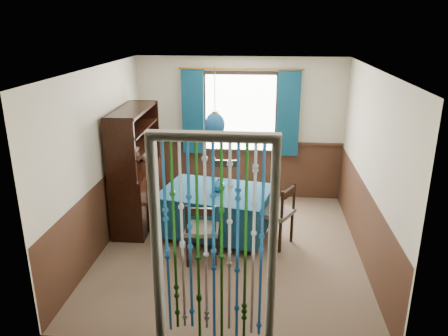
# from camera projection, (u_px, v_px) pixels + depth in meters

# --- Properties ---
(floor) EXTENTS (4.00, 4.00, 0.00)m
(floor) POSITION_uv_depth(u_px,v_px,m) (231.00, 248.00, 6.21)
(floor) COLOR brown
(floor) RESTS_ON ground
(ceiling) EXTENTS (4.00, 4.00, 0.00)m
(ceiling) POSITION_uv_depth(u_px,v_px,m) (232.00, 69.00, 5.40)
(ceiling) COLOR silver
(ceiling) RESTS_ON ground
(wall_back) EXTENTS (3.60, 0.00, 3.60)m
(wall_back) POSITION_uv_depth(u_px,v_px,m) (240.00, 129.00, 7.69)
(wall_back) COLOR beige
(wall_back) RESTS_ON ground
(wall_front) EXTENTS (3.60, 0.00, 3.60)m
(wall_front) POSITION_uv_depth(u_px,v_px,m) (213.00, 234.00, 3.92)
(wall_front) COLOR beige
(wall_front) RESTS_ON ground
(wall_left) EXTENTS (0.00, 4.00, 4.00)m
(wall_left) POSITION_uv_depth(u_px,v_px,m) (100.00, 161.00, 5.97)
(wall_left) COLOR beige
(wall_left) RESTS_ON ground
(wall_right) EXTENTS (0.00, 4.00, 4.00)m
(wall_right) POSITION_uv_depth(u_px,v_px,m) (370.00, 169.00, 5.64)
(wall_right) COLOR beige
(wall_right) RESTS_ON ground
(wainscot_back) EXTENTS (3.60, 0.00, 3.60)m
(wainscot_back) POSITION_uv_depth(u_px,v_px,m) (240.00, 169.00, 7.92)
(wainscot_back) COLOR #3F2518
(wainscot_back) RESTS_ON ground
(wainscot_front) EXTENTS (3.60, 0.00, 3.60)m
(wainscot_front) POSITION_uv_depth(u_px,v_px,m) (214.00, 304.00, 4.18)
(wainscot_front) COLOR #3F2518
(wainscot_front) RESTS_ON ground
(wainscot_left) EXTENTS (0.00, 4.00, 4.00)m
(wainscot_left) POSITION_uv_depth(u_px,v_px,m) (106.00, 211.00, 6.21)
(wainscot_left) COLOR #3F2518
(wainscot_left) RESTS_ON ground
(wainscot_right) EXTENTS (0.00, 4.00, 4.00)m
(wainscot_right) POSITION_uv_depth(u_px,v_px,m) (362.00, 221.00, 5.88)
(wainscot_right) COLOR #3F2518
(wainscot_right) RESTS_ON ground
(window) EXTENTS (1.32, 0.12, 1.42)m
(window) POSITION_uv_depth(u_px,v_px,m) (240.00, 113.00, 7.54)
(window) COLOR black
(window) RESTS_ON wall_back
(doorway) EXTENTS (1.16, 0.12, 2.18)m
(doorway) POSITION_uv_depth(u_px,v_px,m) (214.00, 251.00, 4.04)
(doorway) COLOR silver
(doorway) RESTS_ON ground
(dining_table) EXTENTS (1.71, 1.35, 0.74)m
(dining_table) POSITION_uv_depth(u_px,v_px,m) (216.00, 210.00, 6.40)
(dining_table) COLOR #0F364E
(dining_table) RESTS_ON floor
(chair_near) EXTENTS (0.45, 0.43, 0.88)m
(chair_near) POSITION_uv_depth(u_px,v_px,m) (202.00, 230.00, 5.71)
(chair_near) COLOR black
(chair_near) RESTS_ON floor
(chair_far) EXTENTS (0.51, 0.49, 0.98)m
(chair_far) POSITION_uv_depth(u_px,v_px,m) (226.00, 189.00, 6.96)
(chair_far) COLOR black
(chair_far) RESTS_ON floor
(chair_left) EXTENTS (0.45, 0.47, 0.85)m
(chair_left) POSITION_uv_depth(u_px,v_px,m) (162.00, 200.00, 6.69)
(chair_left) COLOR black
(chair_left) RESTS_ON floor
(chair_right) EXTENTS (0.60, 0.60, 0.92)m
(chair_right) POSITION_uv_depth(u_px,v_px,m) (278.00, 213.00, 6.16)
(chair_right) COLOR black
(chair_right) RESTS_ON floor
(sideboard) EXTENTS (0.53, 1.42, 1.84)m
(sideboard) POSITION_uv_depth(u_px,v_px,m) (137.00, 185.00, 6.81)
(sideboard) COLOR black
(sideboard) RESTS_ON floor
(pendant_lamp) EXTENTS (0.28, 0.28, 0.96)m
(pendant_lamp) POSITION_uv_depth(u_px,v_px,m) (215.00, 125.00, 5.99)
(pendant_lamp) COLOR olive
(pendant_lamp) RESTS_ON ceiling
(vase_table) EXTENTS (0.19, 0.19, 0.18)m
(vase_table) POSITION_uv_depth(u_px,v_px,m) (219.00, 185.00, 6.27)
(vase_table) COLOR navy
(vase_table) RESTS_ON dining_table
(bowl_shelf) EXTENTS (0.26, 0.26, 0.06)m
(bowl_shelf) POSITION_uv_depth(u_px,v_px,m) (132.00, 150.00, 6.33)
(bowl_shelf) COLOR beige
(bowl_shelf) RESTS_ON sideboard
(vase_sideboard) EXTENTS (0.20, 0.20, 0.20)m
(vase_sideboard) POSITION_uv_depth(u_px,v_px,m) (145.00, 154.00, 7.04)
(vase_sideboard) COLOR beige
(vase_sideboard) RESTS_ON sideboard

